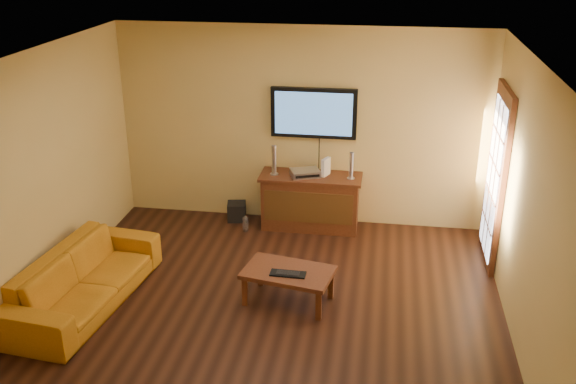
% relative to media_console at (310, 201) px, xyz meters
% --- Properties ---
extents(ground_plane, '(5.00, 5.00, 0.00)m').
position_rel_media_console_xyz_m(ground_plane, '(-0.17, -2.23, -0.38)').
color(ground_plane, black).
rests_on(ground_plane, ground).
extents(room_walls, '(5.00, 5.00, 5.00)m').
position_rel_media_console_xyz_m(room_walls, '(-0.17, -1.61, 1.31)').
color(room_walls, tan).
rests_on(room_walls, ground).
extents(french_door, '(0.07, 1.02, 2.22)m').
position_rel_media_console_xyz_m(french_door, '(2.29, -0.53, 0.67)').
color(french_door, '#472010').
rests_on(french_door, ground).
extents(media_console, '(1.37, 0.52, 0.76)m').
position_rel_media_console_xyz_m(media_console, '(0.00, 0.00, 0.00)').
color(media_console, '#472010').
rests_on(media_console, ground).
extents(television, '(1.14, 0.08, 0.68)m').
position_rel_media_console_xyz_m(television, '(-0.00, 0.22, 1.18)').
color(television, black).
rests_on(television, ground).
extents(coffee_table, '(1.05, 0.74, 0.39)m').
position_rel_media_console_xyz_m(coffee_table, '(-0.00, -1.93, -0.05)').
color(coffee_table, '#472010').
rests_on(coffee_table, ground).
extents(sofa, '(0.83, 2.13, 0.81)m').
position_rel_media_console_xyz_m(sofa, '(-2.19, -2.32, 0.03)').
color(sofa, '#BC7414').
rests_on(sofa, ground).
extents(speaker_left, '(0.11, 0.11, 0.41)m').
position_rel_media_console_xyz_m(speaker_left, '(-0.49, -0.03, 0.56)').
color(speaker_left, silver).
rests_on(speaker_left, media_console).
extents(speaker_right, '(0.10, 0.10, 0.37)m').
position_rel_media_console_xyz_m(speaker_right, '(0.54, -0.02, 0.54)').
color(speaker_right, silver).
rests_on(speaker_right, media_console).
extents(av_receiver, '(0.45, 0.39, 0.09)m').
position_rel_media_console_xyz_m(av_receiver, '(-0.08, -0.02, 0.42)').
color(av_receiver, silver).
rests_on(av_receiver, media_console).
extents(game_console, '(0.11, 0.18, 0.24)m').
position_rel_media_console_xyz_m(game_console, '(0.19, 0.04, 0.50)').
color(game_console, white).
rests_on(game_console, media_console).
extents(subwoofer, '(0.30, 0.30, 0.25)m').
position_rel_media_console_xyz_m(subwoofer, '(-1.05, 0.07, -0.25)').
color(subwoofer, black).
rests_on(subwoofer, ground).
extents(bottle, '(0.08, 0.08, 0.22)m').
position_rel_media_console_xyz_m(bottle, '(-0.85, -0.27, -0.28)').
color(bottle, white).
rests_on(bottle, ground).
extents(keyboard, '(0.39, 0.15, 0.02)m').
position_rel_media_console_xyz_m(keyboard, '(0.01, -2.02, 0.02)').
color(keyboard, black).
rests_on(keyboard, coffee_table).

